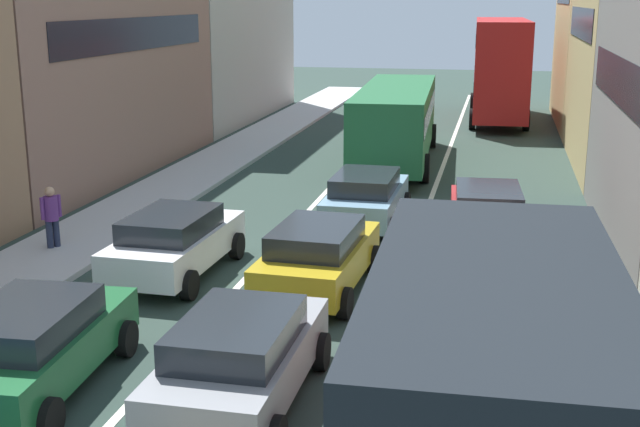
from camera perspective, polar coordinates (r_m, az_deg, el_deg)
name	(u,v)px	position (r m, az deg, el deg)	size (l,w,h in m)	color
sidewalk_left	(171,188)	(27.66, -10.13, 1.72)	(2.60, 64.00, 0.14)	#B9B9B9
lane_stripe_left	(321,198)	(26.22, 0.06, 1.10)	(0.16, 60.00, 0.01)	silver
lane_stripe_right	(429,203)	(25.74, 7.48, 0.72)	(0.16, 60.00, 0.01)	silver
building_row_left	(56,14)	(32.00, -17.56, 12.86)	(7.20, 43.90, 12.75)	#9E7556
removalist_box_truck	(489,382)	(9.57, 11.47, -11.24)	(2.86, 7.76, 3.58)	#A51E1E
sedan_centre_lane_second	(241,357)	(12.91, -5.45, -9.73)	(2.08, 4.31, 1.49)	gray
wagon_left_lane_second	(33,344)	(14.03, -19.04, -8.45)	(2.26, 4.40, 1.49)	#19592D
hatchback_centre_lane_third	(318,255)	(17.70, -0.13, -2.87)	(2.23, 4.38, 1.49)	#B29319
sedan_left_lane_third	(175,241)	(18.98, -9.90, -1.88)	(2.18, 4.36, 1.49)	silver
coupe_centre_lane_fourth	(366,197)	(22.87, 3.15, 1.12)	(2.10, 4.32, 1.49)	#759EB7
sedan_right_lane_behind_truck	(479,279)	(16.53, 10.84, -4.41)	(2.11, 4.32, 1.49)	beige
wagon_right_lane_far	(487,213)	(21.55, 11.35, 0.02)	(2.28, 4.40, 1.49)	#A51E1E
bus_mid_queue_primary	(396,118)	(31.45, 5.22, 6.54)	(3.17, 10.61, 2.90)	#1E6033
bus_far_queue_secondary	(500,65)	(43.55, 12.20, 9.90)	(3.05, 10.57, 5.06)	#B21919
pedestrian_mid_sidewalk	(51,215)	(21.37, -17.88, -0.12)	(0.34, 0.47, 1.66)	#262D47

